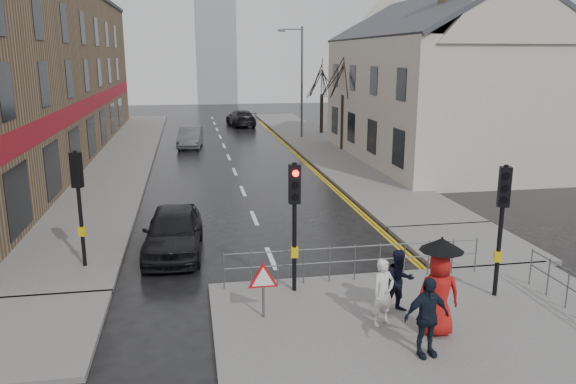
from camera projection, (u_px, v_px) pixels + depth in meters
name	position (u px, v px, depth m)	size (l,w,h in m)	color
ground	(288.00, 299.00, 14.49)	(120.00, 120.00, 0.00)	black
near_pavement	(460.00, 355.00, 11.63)	(10.00, 9.00, 0.14)	#605E5B
left_pavement	(123.00, 154.00, 35.37)	(4.00, 44.00, 0.14)	#605E5B
right_pavement	(317.00, 143.00, 39.49)	(4.00, 40.00, 0.14)	#605E5B
pavement_bridge_right	(466.00, 244.00, 18.44)	(4.00, 4.20, 0.14)	#605E5B
pavement_stub_left	(7.00, 336.00, 12.41)	(4.00, 4.20, 0.14)	#605E5B
building_left_terrace	(17.00, 75.00, 32.31)	(8.00, 42.00, 10.00)	#83674C
building_right_cream	(437.00, 79.00, 32.61)	(9.00, 16.40, 10.10)	#BBB1A3
church_tower	(215.00, 32.00, 71.91)	(5.00, 5.00, 18.00)	#95989D
traffic_signal_near_left	(295.00, 205.00, 14.13)	(0.28, 0.27, 3.40)	black
traffic_signal_near_right	(503.00, 208.00, 13.83)	(0.34, 0.33, 3.40)	black
traffic_signal_far_left	(78.00, 188.00, 15.85)	(0.34, 0.33, 3.40)	black
guard_railing_front	(355.00, 255.00, 15.19)	(7.14, 0.04, 1.00)	#595B5E
warning_sign	(263.00, 281.00, 12.95)	(0.80, 0.07, 1.35)	#595B5E
street_lamp	(299.00, 75.00, 41.14)	(1.83, 0.25, 8.00)	#595B5E
tree_near	(344.00, 71.00, 35.58)	(2.40, 2.40, 6.58)	black
tree_far	(322.00, 78.00, 43.49)	(2.40, 2.40, 5.64)	black
pedestrian_a	(383.00, 292.00, 12.65)	(0.57, 0.37, 1.56)	silver
pedestrian_b	(399.00, 281.00, 13.27)	(0.75, 0.59, 1.55)	black
pedestrian_with_umbrella	(439.00, 284.00, 12.11)	(1.01, 0.96, 2.22)	#AE1614
pedestrian_d	(427.00, 317.00, 11.31)	(0.99, 0.41, 1.69)	black
car_parked	(173.00, 231.00, 17.64)	(1.75, 4.36, 1.48)	black
car_mid	(190.00, 137.00, 38.20)	(1.44, 4.14, 1.37)	#494C4E
car_far	(241.00, 118.00, 49.62)	(1.97, 4.86, 1.41)	black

